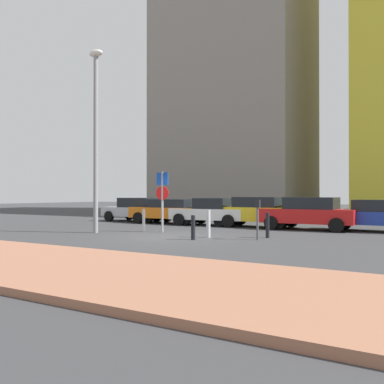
{
  "coord_description": "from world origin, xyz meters",
  "views": [
    {
      "loc": [
        8.71,
        -13.43,
        1.63
      ],
      "look_at": [
        -1.43,
        3.78,
        1.77
      ],
      "focal_mm": 38.6,
      "sensor_mm": 36.0,
      "label": 1
    }
  ],
  "objects_px": {
    "traffic_bollard_edge": "(268,225)",
    "traffic_bollard_far": "(208,224)",
    "parked_car_blue": "(376,215)",
    "street_lamp": "(96,126)",
    "parking_meter": "(258,214)",
    "parked_car_red": "(309,213)",
    "traffic_bollard_near": "(144,220)",
    "parked_car_white": "(211,212)",
    "parking_sign_post": "(162,194)",
    "traffic_bollard_mid": "(193,228)",
    "parked_car_orange": "(170,210)",
    "parked_car_silver": "(139,209)",
    "parked_car_yellow": "(256,211)"
  },
  "relations": [
    {
      "from": "traffic_bollard_edge",
      "to": "traffic_bollard_far",
      "type": "bearing_deg",
      "value": -152.64
    },
    {
      "from": "parked_car_blue",
      "to": "street_lamp",
      "type": "bearing_deg",
      "value": -146.52
    },
    {
      "from": "parking_meter",
      "to": "traffic_bollard_far",
      "type": "bearing_deg",
      "value": -173.56
    },
    {
      "from": "parked_car_red",
      "to": "traffic_bollard_far",
      "type": "height_order",
      "value": "parked_car_red"
    },
    {
      "from": "street_lamp",
      "to": "traffic_bollard_near",
      "type": "distance_m",
      "value": 4.57
    },
    {
      "from": "parked_car_white",
      "to": "street_lamp",
      "type": "height_order",
      "value": "street_lamp"
    },
    {
      "from": "parking_sign_post",
      "to": "traffic_bollard_far",
      "type": "xyz_separation_m",
      "value": [
        2.82,
        -1.0,
        -1.13
      ]
    },
    {
      "from": "traffic_bollard_mid",
      "to": "traffic_bollard_edge",
      "type": "distance_m",
      "value": 2.9
    },
    {
      "from": "parked_car_orange",
      "to": "parked_car_white",
      "type": "xyz_separation_m",
      "value": [
        2.64,
        -0.09,
        -0.01
      ]
    },
    {
      "from": "parked_car_silver",
      "to": "parking_sign_post",
      "type": "height_order",
      "value": "parking_sign_post"
    },
    {
      "from": "parked_car_yellow",
      "to": "traffic_bollard_edge",
      "type": "xyz_separation_m",
      "value": [
        2.33,
        -4.75,
        -0.32
      ]
    },
    {
      "from": "parking_meter",
      "to": "parking_sign_post",
      "type": "bearing_deg",
      "value": 170.6
    },
    {
      "from": "traffic_bollard_far",
      "to": "parked_car_blue",
      "type": "bearing_deg",
      "value": 49.4
    },
    {
      "from": "traffic_bollard_mid",
      "to": "parked_car_silver",
      "type": "bearing_deg",
      "value": 138.48
    },
    {
      "from": "parking_meter",
      "to": "parked_car_blue",
      "type": "bearing_deg",
      "value": 60.69
    },
    {
      "from": "traffic_bollard_edge",
      "to": "parked_car_silver",
      "type": "bearing_deg",
      "value": 153.32
    },
    {
      "from": "parked_car_yellow",
      "to": "parked_car_blue",
      "type": "distance_m",
      "value": 5.53
    },
    {
      "from": "parking_meter",
      "to": "traffic_bollard_edge",
      "type": "distance_m",
      "value": 0.94
    },
    {
      "from": "parked_car_silver",
      "to": "parking_sign_post",
      "type": "bearing_deg",
      "value": -44.07
    },
    {
      "from": "parked_car_silver",
      "to": "parked_car_white",
      "type": "height_order",
      "value": "parked_car_white"
    },
    {
      "from": "parked_car_orange",
      "to": "traffic_bollard_far",
      "type": "xyz_separation_m",
      "value": [
        5.49,
        -5.67,
        -0.22
      ]
    },
    {
      "from": "parking_meter",
      "to": "traffic_bollard_near",
      "type": "height_order",
      "value": "parking_meter"
    },
    {
      "from": "parked_car_red",
      "to": "traffic_bollard_far",
      "type": "relative_size",
      "value": 4.13
    },
    {
      "from": "street_lamp",
      "to": "traffic_bollard_mid",
      "type": "xyz_separation_m",
      "value": [
        4.98,
        -0.23,
        -4.13
      ]
    },
    {
      "from": "parking_sign_post",
      "to": "traffic_bollard_near",
      "type": "xyz_separation_m",
      "value": [
        -0.84,
        -0.23,
        -1.15
      ]
    },
    {
      "from": "street_lamp",
      "to": "parked_car_yellow",
      "type": "bearing_deg",
      "value": 53.92
    },
    {
      "from": "parked_car_blue",
      "to": "parked_car_white",
      "type": "bearing_deg",
      "value": -176.61
    },
    {
      "from": "parked_car_blue",
      "to": "traffic_bollard_far",
      "type": "relative_size",
      "value": 4.14
    },
    {
      "from": "parked_car_red",
      "to": "parking_meter",
      "type": "bearing_deg",
      "value": -95.22
    },
    {
      "from": "parked_car_silver",
      "to": "parked_car_red",
      "type": "height_order",
      "value": "parked_car_red"
    },
    {
      "from": "parked_car_blue",
      "to": "street_lamp",
      "type": "distance_m",
      "value": 12.9
    },
    {
      "from": "parked_car_red",
      "to": "traffic_bollard_near",
      "type": "relative_size",
      "value": 4.32
    },
    {
      "from": "parked_car_silver",
      "to": "parked_car_yellow",
      "type": "xyz_separation_m",
      "value": [
        7.75,
        -0.31,
        0.04
      ]
    },
    {
      "from": "parked_car_silver",
      "to": "traffic_bollard_far",
      "type": "relative_size",
      "value": 4.44
    },
    {
      "from": "parked_car_yellow",
      "to": "parked_car_silver",
      "type": "bearing_deg",
      "value": 177.7
    },
    {
      "from": "street_lamp",
      "to": "traffic_bollard_edge",
      "type": "height_order",
      "value": "street_lamp"
    },
    {
      "from": "parked_car_blue",
      "to": "street_lamp",
      "type": "xyz_separation_m",
      "value": [
        -10.28,
        -6.8,
        3.83
      ]
    },
    {
      "from": "parked_car_red",
      "to": "parking_sign_post",
      "type": "bearing_deg",
      "value": -139.5
    },
    {
      "from": "traffic_bollard_near",
      "to": "parked_car_orange",
      "type": "bearing_deg",
      "value": 110.4
    },
    {
      "from": "parking_meter",
      "to": "street_lamp",
      "type": "height_order",
      "value": "street_lamp"
    },
    {
      "from": "parking_sign_post",
      "to": "traffic_bollard_mid",
      "type": "height_order",
      "value": "parking_sign_post"
    },
    {
      "from": "parked_car_orange",
      "to": "traffic_bollard_mid",
      "type": "relative_size",
      "value": 5.12
    },
    {
      "from": "parked_car_orange",
      "to": "parking_meter",
      "type": "distance_m",
      "value": 9.2
    },
    {
      "from": "traffic_bollard_far",
      "to": "parked_car_white",
      "type": "bearing_deg",
      "value": 117.02
    },
    {
      "from": "parked_car_silver",
      "to": "traffic_bollard_far",
      "type": "bearing_deg",
      "value": -37.02
    },
    {
      "from": "parking_sign_post",
      "to": "traffic_bollard_mid",
      "type": "bearing_deg",
      "value": -35.94
    },
    {
      "from": "traffic_bollard_near",
      "to": "traffic_bollard_far",
      "type": "relative_size",
      "value": 0.96
    },
    {
      "from": "parked_car_red",
      "to": "street_lamp",
      "type": "bearing_deg",
      "value": -140.39
    },
    {
      "from": "parked_car_yellow",
      "to": "traffic_bollard_edge",
      "type": "height_order",
      "value": "parked_car_yellow"
    },
    {
      "from": "street_lamp",
      "to": "parking_sign_post",
      "type": "bearing_deg",
      "value": 37.48
    }
  ]
}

